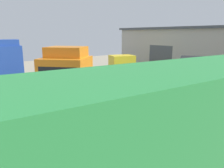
{
  "coord_description": "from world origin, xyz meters",
  "views": [
    {
      "loc": [
        10.69,
        -5.72,
        4.89
      ],
      "look_at": [
        -0.42,
        3.17,
        1.6
      ],
      "focal_mm": 35.0,
      "sensor_mm": 36.0,
      "label": 1
    }
  ],
  "objects": [
    {
      "name": "tractor_unit_orange",
      "position": [
        -0.78,
        0.23,
        1.97
      ],
      "size": [
        5.88,
        6.21,
        4.17
      ],
      "rotation": [
        0.0,
        0.0,
        -0.85
      ],
      "color": "orange",
      "rests_on": "ground_plane"
    },
    {
      "name": "flatbed_truck_yellow",
      "position": [
        -5.47,
        9.08,
        1.26
      ],
      "size": [
        8.47,
        4.95,
        2.67
      ],
      "rotation": [
        0.0,
        0.0,
        2.81
      ],
      "color": "yellow",
      "rests_on": "ground_plane"
    },
    {
      "name": "container_trailer_green",
      "position": [
        7.83,
        -0.96,
        2.62
      ],
      "size": [
        3.41,
        9.95,
        4.13
      ],
      "rotation": [
        0.0,
        0.0,
        -1.67
      ],
      "color": "#28843D",
      "rests_on": "ground_plane"
    },
    {
      "name": "traffic_cone",
      "position": [
        -5.87,
        1.82,
        0.25
      ],
      "size": [
        0.4,
        0.4,
        0.55
      ],
      "color": "black",
      "rests_on": "ground_plane"
    },
    {
      "name": "ground_plane",
      "position": [
        0.0,
        0.0,
        0.0
      ],
      "size": [
        60.0,
        60.0,
        0.0
      ],
      "primitive_type": "plane",
      "color": "gray"
    },
    {
      "name": "tractor_unit_blue",
      "position": [
        -11.46,
        -0.54,
        2.04
      ],
      "size": [
        6.91,
        3.69,
        4.36
      ],
      "rotation": [
        0.0,
        0.0,
        2.95
      ],
      "color": "#2347A3",
      "rests_on": "ground_plane"
    },
    {
      "name": "gravel_pile",
      "position": [
        -11.26,
        5.34,
        0.54
      ],
      "size": [
        4.1,
        4.1,
        1.08
      ],
      "color": "#423D38",
      "rests_on": "ground_plane"
    },
    {
      "name": "warehouse_building",
      "position": [
        0.0,
        17.12,
        2.82
      ],
      "size": [
        24.19,
        6.75,
        5.61
      ],
      "color": "#B7B2A3",
      "rests_on": "ground_plane"
    }
  ]
}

